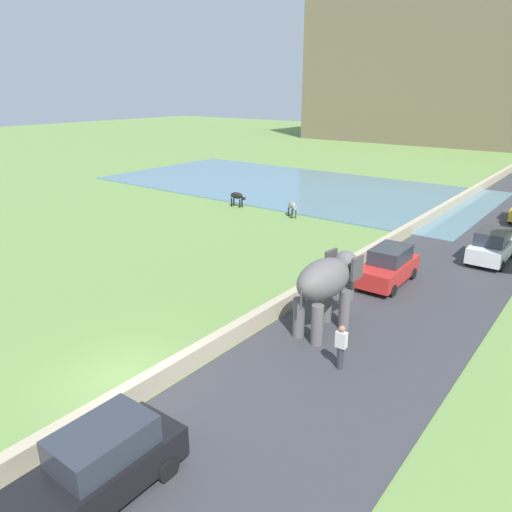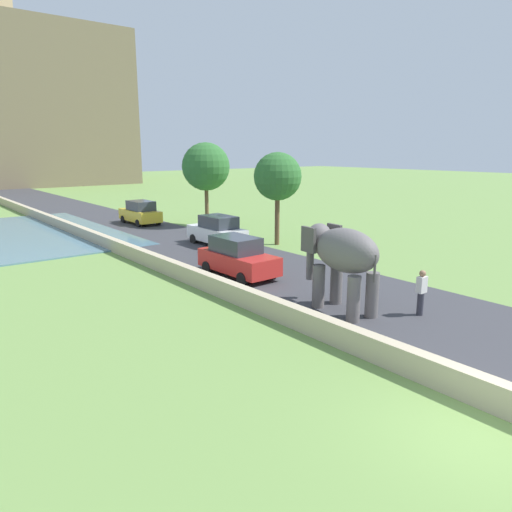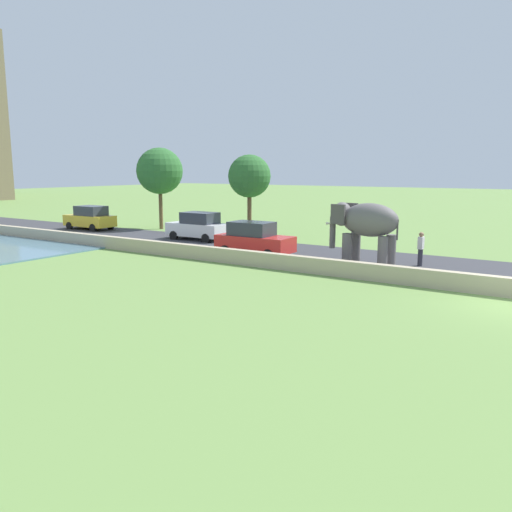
{
  "view_description": "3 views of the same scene",
  "coord_description": "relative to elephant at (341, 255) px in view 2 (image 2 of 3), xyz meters",
  "views": [
    {
      "loc": [
        11.47,
        -8.02,
        8.89
      ],
      "look_at": [
        -1.2,
        8.49,
        1.61
      ],
      "focal_mm": 33.86,
      "sensor_mm": 36.0,
      "label": 1
    },
    {
      "loc": [
        -8.66,
        -3.73,
        5.57
      ],
      "look_at": [
        1.39,
        8.9,
        1.92
      ],
      "focal_mm": 33.15,
      "sensor_mm": 36.0,
      "label": 2
    },
    {
      "loc": [
        -18.52,
        -1.7,
        4.48
      ],
      "look_at": [
        -1.85,
        9.19,
        1.1
      ],
      "focal_mm": 36.05,
      "sensor_mm": 36.0,
      "label": 3
    }
  ],
  "objects": [
    {
      "name": "car_yellow",
      "position": [
        3.13,
        22.64,
        -1.14
      ],
      "size": [
        1.82,
        4.01,
        1.8
      ],
      "color": "gold",
      "rests_on": "ground"
    },
    {
      "name": "ground_plane",
      "position": [
        -3.45,
        -6.79,
        -2.04
      ],
      "size": [
        220.0,
        220.0,
        0.0
      ],
      "primitive_type": "plane",
      "color": "#6B8E47"
    },
    {
      "name": "car_red",
      "position": [
        -0.02,
        5.98,
        -1.14
      ],
      "size": [
        1.85,
        4.03,
        1.8
      ],
      "color": "red",
      "rests_on": "ground"
    },
    {
      "name": "elephant",
      "position": [
        0.0,
        0.0,
        0.0
      ],
      "size": [
        1.67,
        3.53,
        2.99
      ],
      "color": "#605B5B",
      "rests_on": "ground"
    },
    {
      "name": "tree_mid",
      "position": [
        6.14,
        10.4,
        1.97
      ],
      "size": [
        2.79,
        2.79,
        5.43
      ],
      "color": "brown",
      "rests_on": "ground"
    },
    {
      "name": "road_surface",
      "position": [
        1.55,
        13.21,
        -2.01
      ],
      "size": [
        7.0,
        120.0,
        0.06
      ],
      "primitive_type": "cube",
      "color": "#38383D",
      "rests_on": "ground"
    },
    {
      "name": "tree_near",
      "position": [
        6.58,
        18.77,
        2.29
      ],
      "size": [
        3.44,
        3.44,
        6.07
      ],
      "color": "brown",
      "rests_on": "ground"
    },
    {
      "name": "person_beside_elephant",
      "position": [
        1.75,
        -2.06,
        -1.16
      ],
      "size": [
        0.36,
        0.22,
        1.63
      ],
      "color": "#33333D",
      "rests_on": "ground"
    },
    {
      "name": "car_white",
      "position": [
        3.13,
        12.29,
        -1.14
      ],
      "size": [
        1.81,
        4.01,
        1.8
      ],
      "color": "white",
      "rests_on": "ground"
    },
    {
      "name": "barrier_wall",
      "position": [
        -2.25,
        11.21,
        -1.68
      ],
      "size": [
        0.4,
        110.0,
        0.7
      ],
      "primitive_type": "cube",
      "color": "tan",
      "rests_on": "ground"
    }
  ]
}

